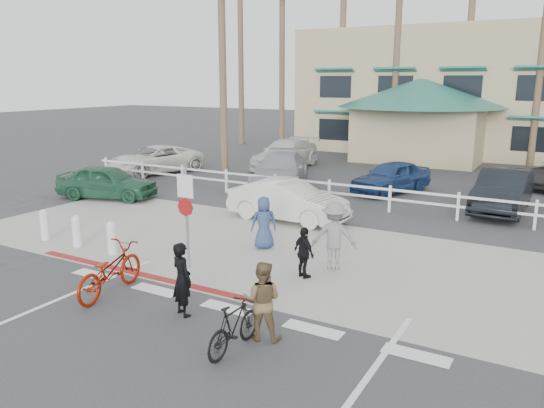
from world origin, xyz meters
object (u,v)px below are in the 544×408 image
Objects in this scene: bike_red at (110,271)px; bike_black at (234,327)px; sign_post at (187,213)px; car_red_compact at (107,182)px; car_white_sedan at (288,201)px.

bike_red is 3.92m from bike_black.
car_red_compact is at bearing 148.61° from sign_post.
car_red_compact is (-7.61, 7.16, 0.13)m from bike_red.
sign_post is at bearing -138.20° from car_red_compact.
bike_black is 0.38× the size of car_red_compact.
bike_black is (3.41, -3.02, -0.99)m from sign_post.
bike_red is at bearing -150.05° from car_red_compact.
bike_red is 7.72m from car_white_sedan.
sign_post is 1.89× the size of bike_black.
car_red_compact reaches higher than bike_red.
car_red_compact is (-8.05, 4.91, -0.76)m from sign_post.
car_white_sedan is at bearing -66.51° from bike_black.
bike_black is 13.94m from car_red_compact.
bike_red is (-0.43, -2.25, -0.89)m from sign_post.
bike_red is 1.40× the size of bike_black.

